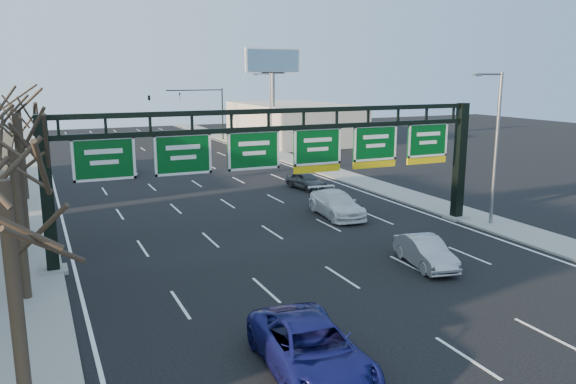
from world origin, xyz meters
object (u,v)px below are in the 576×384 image
sign_gantry (289,157)px  car_blue_suv (311,349)px  car_white_wagon (336,204)px  car_silver_sedan (425,252)px

sign_gantry → car_blue_suv: (-5.15, -12.80, -3.83)m
sign_gantry → car_white_wagon: size_ratio=4.56×
car_blue_suv → car_silver_sedan: bearing=39.6°
car_blue_suv → car_silver_sedan: 11.35m
car_silver_sedan → car_white_wagon: (0.89, 10.09, 0.09)m
car_silver_sedan → car_blue_suv: bearing=-134.4°
car_silver_sedan → sign_gantry: bearing=134.2°
car_blue_suv → car_silver_sedan: car_blue_suv is taller
sign_gantry → car_white_wagon: sign_gantry is taller
car_blue_suv → car_silver_sedan: size_ratio=1.38×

